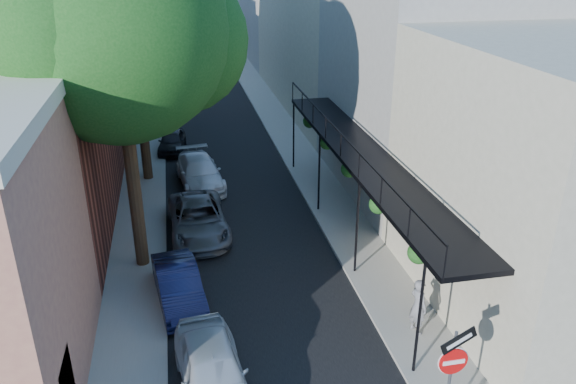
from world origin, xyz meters
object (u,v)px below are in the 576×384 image
sign_post (453,365)px  parked_car_d (200,172)px  oak_mid (141,27)px  parked_car_c (198,219)px  parked_car_a (212,371)px  parked_car_b (179,285)px  oak_near (131,33)px  parked_car_e (172,141)px  pedestrian (418,306)px

sign_post → parked_car_d: size_ratio=0.66×
oak_mid → parked_car_d: (2.02, -1.37, -6.40)m
sign_post → parked_car_c: size_ratio=0.64×
parked_car_c → parked_car_d: 4.89m
parked_car_a → parked_car_b: parked_car_a is taller
oak_near → parked_car_e: 13.85m
sign_post → parked_car_a: 5.75m
oak_mid → parked_car_c: (1.67, -6.24, -6.41)m
parked_car_b → pedestrian: bearing=-32.3°
sign_post → oak_mid: 19.14m
parked_car_b → parked_car_e: bearing=82.3°
pedestrian → oak_mid: bearing=14.6°
parked_car_a → oak_mid: bearing=90.1°
parked_car_b → parked_car_e: parked_car_b is taller
oak_near → pedestrian: bearing=-37.9°
parked_car_c → parked_car_e: 10.04m
parked_car_d → pedestrian: (5.41, -12.35, 0.33)m
parked_car_c → pedestrian: 9.44m
parked_car_a → parked_car_b: size_ratio=1.10×
oak_near → oak_mid: size_ratio=1.12×
sign_post → pedestrian: bearing=76.4°
oak_mid → pedestrian: oak_mid is taller
sign_post → pedestrian: (0.85, 3.54, -1.05)m
oak_mid → parked_car_d: bearing=-34.1°
parked_car_c → sign_post: bearing=-68.5°
sign_post → parked_car_a: sign_post is taller
parked_car_c → pedestrian: size_ratio=2.69×
parked_car_e → parked_car_d: bearing=-70.2°
oak_near → parked_car_a: bearing=-77.7°
oak_near → parked_car_b: bearing=-74.3°
sign_post → parked_car_b: bearing=131.3°
sign_post → pedestrian: size_ratio=1.73×
oak_mid → parked_car_d: size_ratio=2.27×
parked_car_c → pedestrian: bearing=-54.9°
oak_mid → parked_car_a: (1.54, -14.83, -6.37)m
oak_near → parked_car_e: (0.77, 11.73, -7.31)m
sign_post → parked_car_b: (-5.76, 6.56, -1.43)m
sign_post → parked_car_b: size_ratio=0.82×
parked_car_b → parked_car_d: parked_car_d is taller
parked_car_d → pedestrian: size_ratio=2.61×
parked_car_a → parked_car_c: bearing=83.3°
parked_car_b → parked_car_c: (0.86, 4.46, 0.04)m
oak_mid → parked_car_c: bearing=-75.0°
oak_mid → parked_car_a: bearing=-84.1°
oak_near → parked_car_b: 7.81m
oak_mid → parked_car_a: oak_mid is taller
oak_near → parked_car_c: 7.61m
oak_near → parked_car_d: bearing=73.4°
parked_car_c → parked_car_d: (0.34, 4.87, 0.01)m
parked_car_b → parked_car_d: 9.41m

